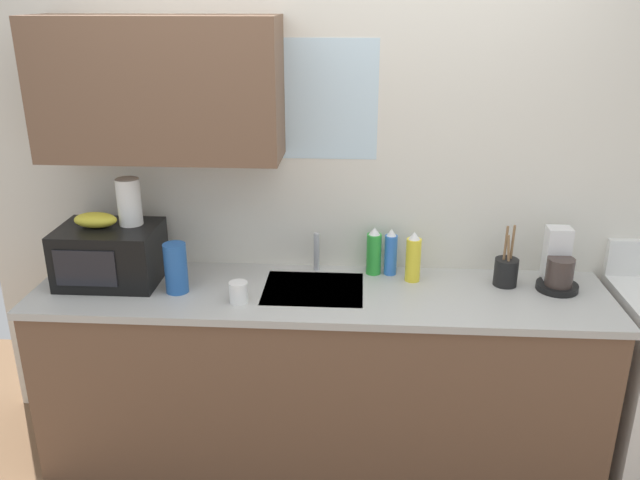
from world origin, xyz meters
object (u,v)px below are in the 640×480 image
at_px(paper_towel_roll, 129,202).
at_px(cereal_canister, 176,268).
at_px(banana_bunch, 95,220).
at_px(dish_soap_bottle_green, 374,252).
at_px(mug_white, 239,292).
at_px(microwave, 110,254).
at_px(dish_soap_bottle_yellow, 413,258).
at_px(coffee_maker, 558,266).
at_px(dish_soap_bottle_blue, 391,253).
at_px(utensil_crock, 506,271).

xyz_separation_m(paper_towel_roll, cereal_canister, (0.24, -0.15, -0.26)).
bearing_deg(banana_bunch, paper_towel_roll, 18.43).
relative_size(dish_soap_bottle_green, mug_white, 2.50).
distance_m(microwave, dish_soap_bottle_yellow, 1.43).
xyz_separation_m(coffee_maker, mug_white, (-1.45, -0.25, -0.06)).
bearing_deg(dish_soap_bottle_blue, mug_white, -152.43).
bearing_deg(paper_towel_roll, coffee_maker, 0.24).
xyz_separation_m(microwave, banana_bunch, (-0.05, 0.00, 0.17)).
relative_size(banana_bunch, dish_soap_bottle_yellow, 0.82).
xyz_separation_m(dish_soap_bottle_blue, cereal_canister, (-0.98, -0.27, 0.01)).
relative_size(banana_bunch, cereal_canister, 0.86).
bearing_deg(utensil_crock, coffee_maker, -2.87).
distance_m(banana_bunch, dish_soap_bottle_blue, 1.40).
distance_m(dish_soap_bottle_green, dish_soap_bottle_yellow, 0.20).
relative_size(dish_soap_bottle_green, utensil_crock, 0.80).
distance_m(coffee_maker, cereal_canister, 1.75).
distance_m(microwave, utensil_crock, 1.86).
height_order(coffee_maker, dish_soap_bottle_yellow, coffee_maker).
bearing_deg(microwave, utensil_crock, 2.20).
relative_size(coffee_maker, dish_soap_bottle_blue, 1.20).
relative_size(dish_soap_bottle_blue, cereal_canister, 1.00).
xyz_separation_m(microwave, coffee_maker, (2.09, 0.06, -0.03)).
height_order(dish_soap_bottle_blue, cereal_canister, same).
bearing_deg(cereal_canister, dish_soap_bottle_blue, 15.14).
relative_size(microwave, utensil_crock, 1.55).
distance_m(coffee_maker, dish_soap_bottle_green, 0.85).
xyz_separation_m(microwave, dish_soap_bottle_green, (1.24, 0.17, -0.02)).
xyz_separation_m(paper_towel_roll, coffee_maker, (1.99, 0.01, -0.28)).
bearing_deg(utensil_crock, dish_soap_bottle_green, 171.04).
bearing_deg(dish_soap_bottle_yellow, banana_bunch, -176.33).
bearing_deg(dish_soap_bottle_yellow, mug_white, -160.05).
relative_size(dish_soap_bottle_green, cereal_canister, 1.02).
bearing_deg(dish_soap_bottle_yellow, utensil_crock, -3.29).
distance_m(cereal_canister, utensil_crock, 1.53).
bearing_deg(utensil_crock, microwave, -177.80).
height_order(paper_towel_roll, mug_white, paper_towel_roll).
relative_size(microwave, banana_bunch, 2.30).
relative_size(banana_bunch, dish_soap_bottle_blue, 0.86).
relative_size(microwave, paper_towel_roll, 2.09).
bearing_deg(coffee_maker, banana_bunch, -178.44).
xyz_separation_m(coffee_maker, dish_soap_bottle_blue, (-0.76, 0.11, 0.00)).
bearing_deg(coffee_maker, cereal_canister, -174.82).
height_order(banana_bunch, coffee_maker, banana_bunch).
distance_m(coffee_maker, utensil_crock, 0.23).
relative_size(microwave, dish_soap_bottle_yellow, 1.88).
height_order(dish_soap_bottle_blue, dish_soap_bottle_yellow, dish_soap_bottle_yellow).
distance_m(paper_towel_roll, cereal_canister, 0.39).
bearing_deg(coffee_maker, dish_soap_bottle_yellow, 176.86).
height_order(banana_bunch, utensil_crock, banana_bunch).
xyz_separation_m(banana_bunch, mug_white, (0.69, -0.19, -0.26)).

